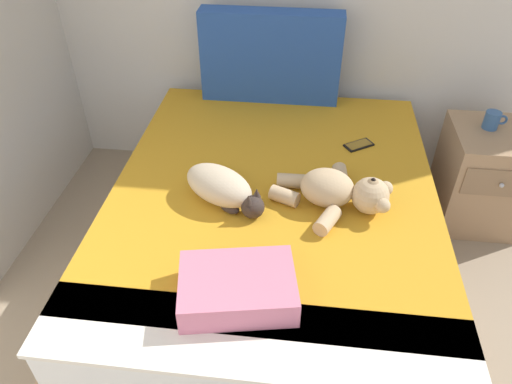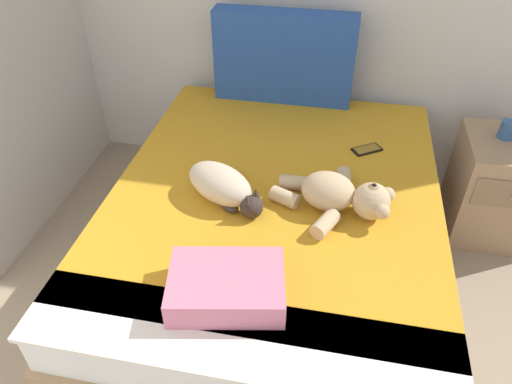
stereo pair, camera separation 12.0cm
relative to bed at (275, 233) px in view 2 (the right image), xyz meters
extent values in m
cube|color=#9E7A56|center=(0.00, 0.00, -0.12)|extent=(1.53, 1.92, 0.32)
cube|color=white|center=(0.00, 0.00, 0.15)|extent=(1.49, 1.87, 0.22)
cube|color=orange|center=(0.00, 0.06, 0.27)|extent=(1.47, 1.73, 0.02)
cube|color=silver|center=(0.00, -0.81, 0.27)|extent=(1.47, 0.31, 0.02)
cube|color=#264C99|center=(-0.10, 0.87, 0.54)|extent=(0.79, 0.14, 0.52)
ellipsoid|color=#C6B293|center=(-0.23, -0.11, 0.36)|extent=(0.39, 0.34, 0.15)
sphere|color=#332823|center=(-0.07, -0.21, 0.33)|extent=(0.10, 0.10, 0.10)
cone|color=#332823|center=(-0.06, -0.19, 0.39)|extent=(0.04, 0.04, 0.04)
cone|color=#332823|center=(-0.09, -0.23, 0.39)|extent=(0.04, 0.04, 0.04)
cylinder|color=#332823|center=(-0.26, 0.04, 0.30)|extent=(0.12, 0.15, 0.03)
ellipsoid|color=#332823|center=(-0.18, -0.19, 0.31)|extent=(0.11, 0.10, 0.04)
ellipsoid|color=tan|center=(0.23, -0.08, 0.36)|extent=(0.26, 0.23, 0.16)
sphere|color=tan|center=(0.42, -0.11, 0.36)|extent=(0.16, 0.16, 0.16)
sphere|color=#9E7F58|center=(0.42, -0.11, 0.42)|extent=(0.06, 0.06, 0.06)
sphere|color=black|center=(0.42, -0.11, 0.44)|extent=(0.02, 0.02, 0.02)
sphere|color=tan|center=(0.48, -0.06, 0.37)|extent=(0.06, 0.06, 0.06)
sphere|color=tan|center=(0.46, -0.18, 0.37)|extent=(0.06, 0.06, 0.06)
cylinder|color=tan|center=(0.30, 0.07, 0.32)|extent=(0.08, 0.14, 0.07)
cylinder|color=tan|center=(0.07, 0.01, 0.32)|extent=(0.13, 0.07, 0.07)
cylinder|color=tan|center=(0.24, -0.24, 0.32)|extent=(0.12, 0.15, 0.07)
cylinder|color=tan|center=(0.05, -0.10, 0.32)|extent=(0.14, 0.11, 0.07)
cube|color=black|center=(0.40, 0.40, 0.29)|extent=(0.16, 0.14, 0.01)
cube|color=olive|center=(0.40, 0.40, 0.29)|extent=(0.14, 0.12, 0.00)
cube|color=#D1728C|center=(-0.07, -0.65, 0.34)|extent=(0.45, 0.35, 0.11)
cube|color=#9E7A56|center=(1.14, 0.58, 0.01)|extent=(0.44, 0.46, 0.58)
cylinder|color=#33598C|center=(1.10, 0.62, 0.35)|extent=(0.08, 0.08, 0.09)
camera|label=1|loc=(0.12, -1.72, 1.63)|focal=33.42mm
camera|label=2|loc=(0.24, -1.70, 1.63)|focal=33.42mm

